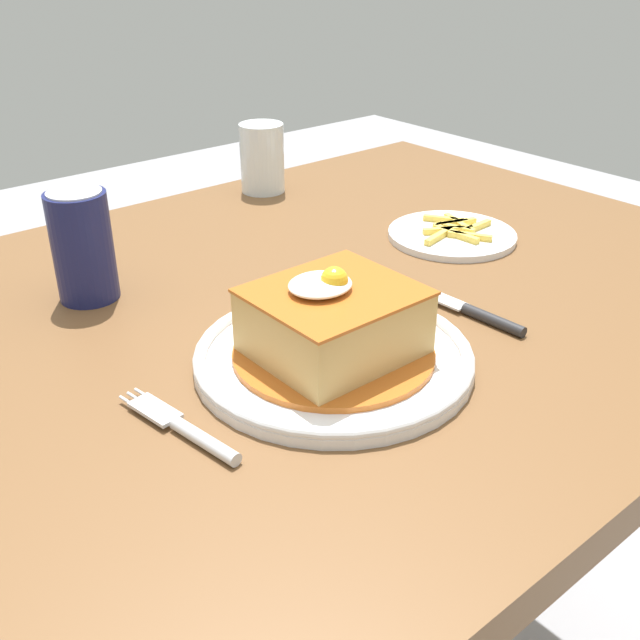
{
  "coord_description": "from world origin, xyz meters",
  "views": [
    {
      "loc": [
        -0.47,
        -0.58,
        1.12
      ],
      "look_at": [
        -0.07,
        -0.11,
        0.78
      ],
      "focal_mm": 41.73,
      "sensor_mm": 36.0,
      "label": 1
    }
  ],
  "objects": [
    {
      "name": "dining_table",
      "position": [
        0.0,
        0.0,
        0.62
      ],
      "size": [
        1.14,
        0.82,
        0.74
      ],
      "color": "brown",
      "rests_on": "ground_plane"
    },
    {
      "name": "main_plate",
      "position": [
        -0.07,
        -0.13,
        0.75
      ],
      "size": [
        0.27,
        0.27,
        0.02
      ],
      "color": "white",
      "rests_on": "dining_table"
    },
    {
      "name": "sandwich_meal",
      "position": [
        -0.07,
        -0.13,
        0.79
      ],
      "size": [
        0.19,
        0.19,
        0.09
      ],
      "color": "#B75B1E",
      "rests_on": "main_plate"
    },
    {
      "name": "fork",
      "position": [
        -0.24,
        -0.14,
        0.75
      ],
      "size": [
        0.04,
        0.14,
        0.01
      ],
      "color": "silver",
      "rests_on": "dining_table"
    },
    {
      "name": "knife",
      "position": [
        0.1,
        -0.15,
        0.75
      ],
      "size": [
        0.02,
        0.17,
        0.01
      ],
      "color": "#262628",
      "rests_on": "dining_table"
    },
    {
      "name": "soda_can",
      "position": [
        -0.19,
        0.16,
        0.81
      ],
      "size": [
        0.07,
        0.07,
        0.12
      ],
      "color": "#191E51",
      "rests_on": "dining_table"
    },
    {
      "name": "drinking_glass",
      "position": [
        0.18,
        0.34,
        0.79
      ],
      "size": [
        0.07,
        0.07,
        0.1
      ],
      "color": "gold",
      "rests_on": "dining_table"
    },
    {
      "name": "side_plate_fries",
      "position": [
        0.26,
        0.02,
        0.75
      ],
      "size": [
        0.17,
        0.17,
        0.02
      ],
      "color": "white",
      "rests_on": "dining_table"
    }
  ]
}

